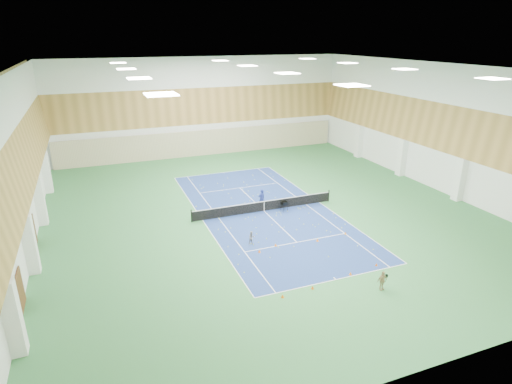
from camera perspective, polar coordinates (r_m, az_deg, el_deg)
ground at (r=37.20m, az=1.09°, el=-2.56°), size 40.00×40.00×0.00m
room_shell at (r=35.31m, az=1.15°, el=6.45°), size 36.00×40.00×12.00m
wood_cladding at (r=34.88m, az=1.17°, el=9.64°), size 36.00×40.00×8.00m
ceiling_light_grid at (r=34.38m, az=1.22°, el=16.07°), size 21.40×25.40×0.06m
court_surface at (r=37.20m, az=1.09°, el=-2.55°), size 10.97×23.77×0.01m
tennis_balls_scatter at (r=37.18m, az=1.09°, el=-2.50°), size 10.57×22.77×0.07m
tennis_net at (r=36.99m, az=1.09°, el=-1.78°), size 12.80×0.10×1.10m
back_curtain at (r=54.61m, az=-6.85°, el=6.54°), size 35.40×0.16×3.20m
door_left_a at (r=27.61m, az=-28.93°, el=-11.44°), size 0.08×1.80×2.20m
door_left_b at (r=34.71m, az=-27.54°, el=-4.77°), size 0.08×1.80×2.20m
coach at (r=37.59m, az=0.75°, el=-0.88°), size 0.72×0.56×1.75m
child_court at (r=31.34m, az=-0.58°, el=-6.12°), size 0.55×0.46×1.02m
child_apron at (r=27.15m, az=16.48°, el=-11.26°), size 0.75×0.37×1.24m
ball_cart at (r=37.14m, az=3.78°, el=-1.90°), size 0.56×0.56×0.89m
cone_svc_a at (r=30.37m, az=0.46°, el=-7.87°), size 0.20×0.20×0.23m
cone_svc_b at (r=31.24m, az=2.64°, el=-7.04°), size 0.21×0.21×0.23m
cone_svc_c at (r=32.23m, az=8.20°, el=-6.34°), size 0.21×0.21×0.23m
cone_svc_d at (r=33.67m, az=11.84°, el=-5.38°), size 0.19×0.19×0.21m
cone_base_a at (r=25.70m, az=3.57°, el=-13.66°), size 0.20×0.20×0.22m
cone_base_b at (r=26.64m, az=7.55°, el=-12.48°), size 0.20×0.20×0.22m
cone_base_c at (r=28.40m, az=12.49°, el=-10.55°), size 0.20×0.20×0.23m
cone_base_d at (r=29.85m, az=15.76°, el=-9.28°), size 0.19×0.19×0.20m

